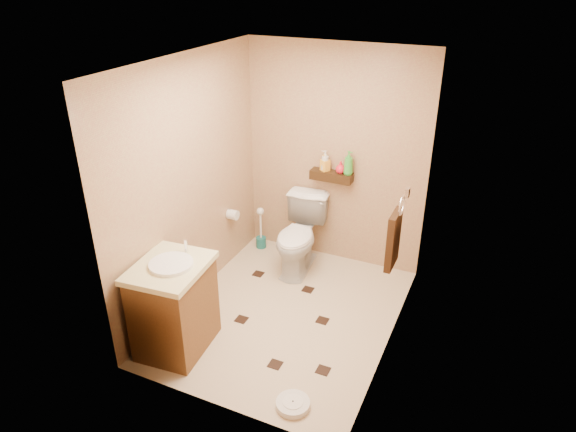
% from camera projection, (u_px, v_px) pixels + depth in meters
% --- Properties ---
extents(ground, '(2.50, 2.50, 0.00)m').
position_uv_depth(ground, '(286.00, 314.00, 5.00)').
color(ground, '#C9B093').
rests_on(ground, ground).
extents(wall_back, '(2.00, 0.04, 2.40)m').
position_uv_depth(wall_back, '(335.00, 158.00, 5.48)').
color(wall_back, tan).
rests_on(wall_back, ground).
extents(wall_front, '(2.00, 0.04, 2.40)m').
position_uv_depth(wall_front, '(209.00, 276.00, 3.44)').
color(wall_front, tan).
rests_on(wall_front, ground).
extents(wall_left, '(0.04, 2.50, 2.40)m').
position_uv_depth(wall_left, '(190.00, 185.00, 4.83)').
color(wall_left, tan).
rests_on(wall_left, ground).
extents(wall_right, '(0.04, 2.50, 2.40)m').
position_uv_depth(wall_right, '(400.00, 225.00, 4.09)').
color(wall_right, tan).
rests_on(wall_right, ground).
extents(ceiling, '(2.00, 2.50, 0.02)m').
position_uv_depth(ceiling, '(286.00, 61.00, 3.92)').
color(ceiling, silver).
rests_on(ceiling, wall_back).
extents(wall_shelf, '(0.46, 0.14, 0.10)m').
position_uv_depth(wall_shelf, '(331.00, 176.00, 5.49)').
color(wall_shelf, '#321D0D').
rests_on(wall_shelf, wall_back).
extents(floor_accents, '(1.29, 1.30, 0.01)m').
position_uv_depth(floor_accents, '(287.00, 320.00, 4.92)').
color(floor_accents, black).
rests_on(floor_accents, ground).
extents(toilet, '(0.53, 0.84, 0.81)m').
position_uv_depth(toilet, '(299.00, 236.00, 5.58)').
color(toilet, white).
rests_on(toilet, ground).
extents(vanity, '(0.63, 0.74, 0.97)m').
position_uv_depth(vanity, '(174.00, 305.00, 4.41)').
color(vanity, brown).
rests_on(vanity, ground).
extents(bathroom_scale, '(0.34, 0.34, 0.05)m').
position_uv_depth(bathroom_scale, '(293.00, 404.00, 3.96)').
color(bathroom_scale, silver).
rests_on(bathroom_scale, ground).
extents(toilet_brush, '(0.12, 0.12, 0.52)m').
position_uv_depth(toilet_brush, '(261.00, 234.00, 6.09)').
color(toilet_brush, '#196564').
rests_on(toilet_brush, ground).
extents(towel_ring, '(0.12, 0.30, 0.76)m').
position_uv_depth(towel_ring, '(394.00, 237.00, 4.44)').
color(towel_ring, silver).
rests_on(towel_ring, wall_right).
extents(toilet_paper, '(0.12, 0.11, 0.12)m').
position_uv_depth(toilet_paper, '(233.00, 215.00, 5.60)').
color(toilet_paper, silver).
rests_on(toilet_paper, wall_left).
extents(bottle_a, '(0.12, 0.12, 0.23)m').
position_uv_depth(bottle_a, '(325.00, 161.00, 5.45)').
color(bottle_a, silver).
rests_on(bottle_a, wall_shelf).
extents(bottle_b, '(0.11, 0.12, 0.18)m').
position_uv_depth(bottle_b, '(325.00, 163.00, 5.46)').
color(bottle_b, yellow).
rests_on(bottle_b, wall_shelf).
extents(bottle_c, '(0.11, 0.11, 0.13)m').
position_uv_depth(bottle_c, '(341.00, 167.00, 5.41)').
color(bottle_c, red).
rests_on(bottle_c, wall_shelf).
extents(bottle_d, '(0.13, 0.13, 0.26)m').
position_uv_depth(bottle_d, '(348.00, 163.00, 5.35)').
color(bottle_d, green).
rests_on(bottle_d, wall_shelf).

